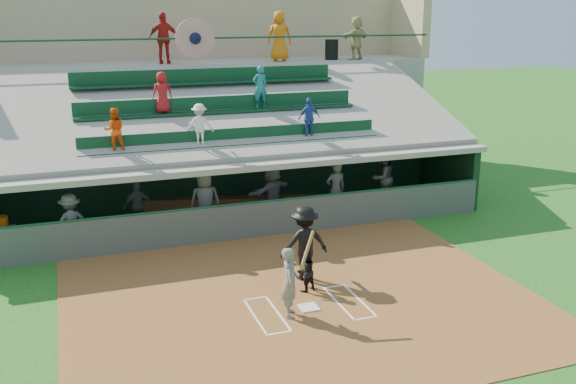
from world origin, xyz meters
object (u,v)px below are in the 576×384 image
object	(u,v)px
home_plate	(309,307)
trash_bin	(332,50)
batter_at_plate	(290,281)
white_table	(2,242)
catcher	(306,271)
water_cooler	(2,223)

from	to	relation	value
home_plate	trash_bin	size ratio (longest dim) A/B	0.52
batter_at_plate	white_table	xyz separation A→B (m)	(-6.38, 6.08, -0.43)
batter_at_plate	catcher	distance (m)	1.38
catcher	white_table	xyz separation A→B (m)	(-7.17, 4.99, -0.13)
home_plate	water_cooler	world-z (taller)	water_cooler
trash_bin	catcher	bearing A→B (deg)	-115.57
batter_at_plate	catcher	world-z (taller)	batter_at_plate
batter_at_plate	catcher	xyz separation A→B (m)	(0.79, 1.09, -0.30)
home_plate	white_table	xyz separation A→B (m)	(-6.90, 5.90, 0.38)
catcher	home_plate	bearing A→B (deg)	57.31
water_cooler	trash_bin	world-z (taller)	trash_bin
home_plate	white_table	bearing A→B (deg)	139.48
home_plate	batter_at_plate	bearing A→B (deg)	-160.78
batter_at_plate	trash_bin	world-z (taller)	trash_bin
batter_at_plate	water_cooler	distance (m)	8.82
batter_at_plate	water_cooler	size ratio (longest dim) A/B	5.48
water_cooler	home_plate	bearing A→B (deg)	-41.01
white_table	water_cooler	bearing A→B (deg)	41.23
catcher	water_cooler	size ratio (longest dim) A/B	2.92
home_plate	catcher	xyz separation A→B (m)	(0.27, 0.91, 0.51)
white_table	water_cooler	size ratio (longest dim) A/B	2.40
white_table	trash_bin	xyz separation A→B (m)	(12.85, 6.87, 4.60)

